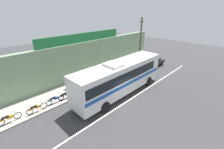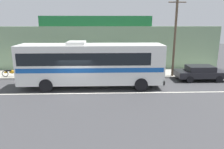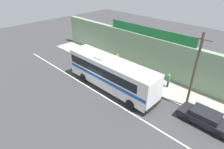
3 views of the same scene
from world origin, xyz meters
The scene contains 14 objects.
ground_plane centered at (0.00, 0.00, 0.00)m, with size 70.00×70.00×0.00m, color #3A3A3D.
sidewalk_slab centered at (0.00, 5.20, 0.07)m, with size 30.00×3.60×0.14m, color #A8A399.
storefront_facade centered at (0.00, 7.35, 2.40)m, with size 30.00×0.70×4.80m, color gray.
storefront_billboard centered at (1.34, 7.35, 5.35)m, with size 12.18×0.12×1.10m, color #1E7538.
road_center_stripe centered at (0.00, -0.80, 0.00)m, with size 30.00×0.14×0.01m, color silver.
intercity_bus centered at (1.09, 0.86, 2.07)m, with size 11.54×2.68×3.78m.
parked_car centered at (11.11, 2.57, 0.74)m, with size 4.54×1.90×1.37m.
utility_pole centered at (8.87, 3.77, 4.01)m, with size 1.60×0.22×7.47m.
motorcycle_green centered at (-6.72, 3.91, 0.57)m, with size 1.86×0.56×0.94m.
motorcycle_black centered at (-8.85, 4.09, 0.57)m, with size 1.85×0.56×0.94m.
motorcycle_purple centered at (-3.70, 3.98, 0.57)m, with size 1.86×0.56×0.94m.
motorcycle_red centered at (-4.88, 4.04, 0.57)m, with size 1.89×0.56×0.94m.
pedestrian_by_curb centered at (5.80, 5.50, 1.11)m, with size 0.30×0.48×1.67m.
pedestrian_near_shop centered at (-2.34, 5.71, 1.08)m, with size 0.30×0.48×1.63m.
Camera 3 is at (13.77, -11.75, 11.93)m, focal length 29.62 mm.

